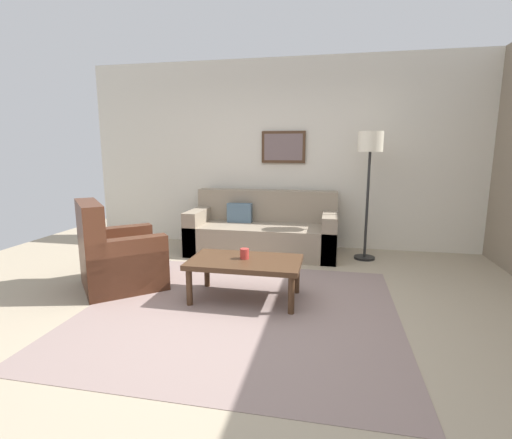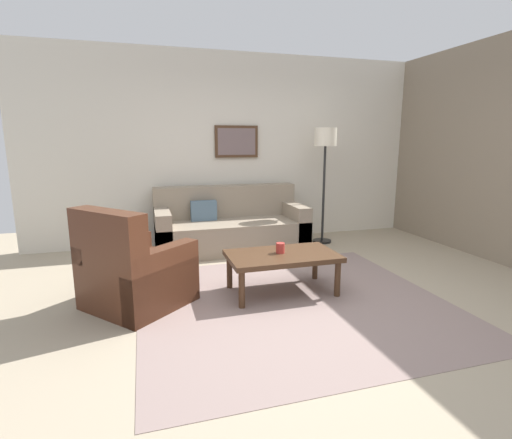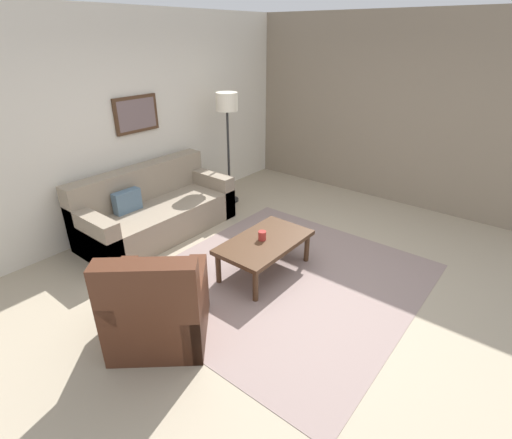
{
  "view_description": "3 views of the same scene",
  "coord_description": "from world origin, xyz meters",
  "px_view_note": "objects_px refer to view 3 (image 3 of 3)",
  "views": [
    {
      "loc": [
        0.81,
        -3.21,
        1.48
      ],
      "look_at": [
        0.11,
        0.21,
        0.83
      ],
      "focal_mm": 26.5,
      "sensor_mm": 36.0,
      "label": 1
    },
    {
      "loc": [
        -1.32,
        -3.22,
        1.52
      ],
      "look_at": [
        -0.22,
        0.53,
        0.72
      ],
      "focal_mm": 27.03,
      "sensor_mm": 36.0,
      "label": 2
    },
    {
      "loc": [
        -2.99,
        -1.97,
        2.5
      ],
      "look_at": [
        -0.19,
        0.27,
        0.74
      ],
      "focal_mm": 26.88,
      "sensor_mm": 36.0,
      "label": 3
    }
  ],
  "objects_px": {
    "coffee_table": "(265,244)",
    "lamp_standing": "(227,113)",
    "armchair_leather": "(158,312)",
    "couch_main": "(154,211)",
    "cup": "(262,236)",
    "framed_artwork": "(136,114)"
  },
  "relations": [
    {
      "from": "armchair_leather",
      "to": "coffee_table",
      "type": "bearing_deg",
      "value": -1.95
    },
    {
      "from": "armchair_leather",
      "to": "lamp_standing",
      "type": "height_order",
      "value": "lamp_standing"
    },
    {
      "from": "coffee_table",
      "to": "cup",
      "type": "xyz_separation_m",
      "value": [
        -0.01,
        0.03,
        0.1
      ]
    },
    {
      "from": "armchair_leather",
      "to": "cup",
      "type": "bearing_deg",
      "value": -0.85
    },
    {
      "from": "couch_main",
      "to": "coffee_table",
      "type": "distance_m",
      "value": 1.81
    },
    {
      "from": "couch_main",
      "to": "armchair_leather",
      "type": "height_order",
      "value": "armchair_leather"
    },
    {
      "from": "framed_artwork",
      "to": "armchair_leather",
      "type": "bearing_deg",
      "value": -125.11
    },
    {
      "from": "couch_main",
      "to": "cup",
      "type": "relative_size",
      "value": 20.18
    },
    {
      "from": "couch_main",
      "to": "coffee_table",
      "type": "relative_size",
      "value": 1.9
    },
    {
      "from": "couch_main",
      "to": "armchair_leather",
      "type": "distance_m",
      "value": 2.19
    },
    {
      "from": "coffee_table",
      "to": "framed_artwork",
      "type": "xyz_separation_m",
      "value": [
        0.07,
        2.23,
        1.15
      ]
    },
    {
      "from": "armchair_leather",
      "to": "cup",
      "type": "relative_size",
      "value": 10.91
    },
    {
      "from": "armchair_leather",
      "to": "coffee_table",
      "type": "distance_m",
      "value": 1.46
    },
    {
      "from": "coffee_table",
      "to": "lamp_standing",
      "type": "xyz_separation_m",
      "value": [
        1.28,
        1.71,
        1.05
      ]
    },
    {
      "from": "couch_main",
      "to": "coffee_table",
      "type": "height_order",
      "value": "couch_main"
    },
    {
      "from": "cup",
      "to": "lamp_standing",
      "type": "xyz_separation_m",
      "value": [
        1.29,
        1.68,
        0.95
      ]
    },
    {
      "from": "armchair_leather",
      "to": "lamp_standing",
      "type": "xyz_separation_m",
      "value": [
        2.74,
        1.66,
        1.1
      ]
    },
    {
      "from": "cup",
      "to": "lamp_standing",
      "type": "height_order",
      "value": "lamp_standing"
    },
    {
      "from": "couch_main",
      "to": "lamp_standing",
      "type": "xyz_separation_m",
      "value": [
        1.43,
        -0.1,
        1.11
      ]
    },
    {
      "from": "couch_main",
      "to": "armchair_leather",
      "type": "bearing_deg",
      "value": -126.73
    },
    {
      "from": "cup",
      "to": "framed_artwork",
      "type": "distance_m",
      "value": 2.44
    },
    {
      "from": "couch_main",
      "to": "lamp_standing",
      "type": "height_order",
      "value": "lamp_standing"
    }
  ]
}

